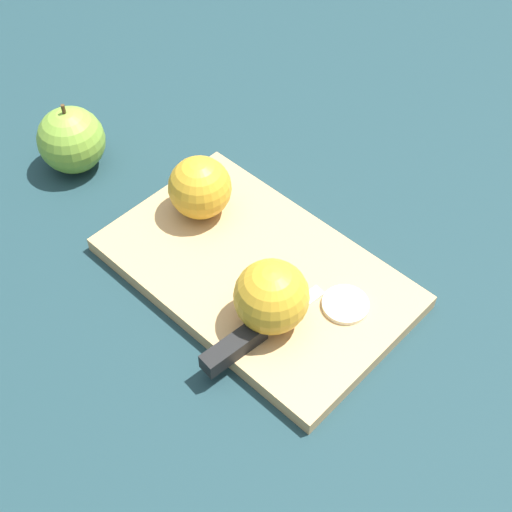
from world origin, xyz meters
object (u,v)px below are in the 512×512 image
Objects in this scene: knife at (240,343)px; apple_whole at (71,140)px; apple_half_left at (200,188)px; apple_half_right at (272,297)px.

knife is 0.38m from apple_whole.
apple_half_left is 0.21m from knife.
apple_half_right is (0.18, -0.05, 0.00)m from apple_half_left.
apple_whole is (-0.37, -0.01, -0.02)m from apple_half_right.
knife is at bearing -5.95° from apple_whole.
apple_whole is at bearing 85.68° from knife.
apple_whole is (-0.19, -0.06, -0.01)m from apple_half_left.
apple_half_left is 0.47× the size of knife.
apple_half_right is 0.80× the size of apple_whole.
apple_half_right is 0.06m from knife.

